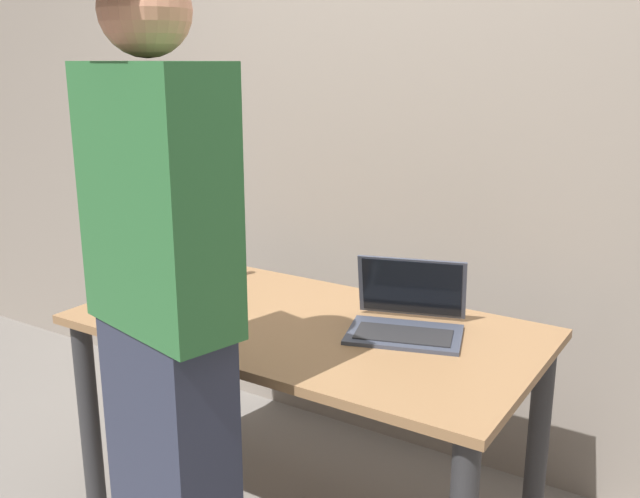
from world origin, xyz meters
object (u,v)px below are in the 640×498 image
(beer_bottle_amber, at_px, (203,270))
(beer_bottle_green, at_px, (210,252))
(laptop, at_px, (407,316))
(beer_bottle_brown, at_px, (204,265))
(person_figure, at_px, (164,323))

(beer_bottle_amber, bearing_deg, beer_bottle_green, 124.03)
(laptop, height_order, beer_bottle_amber, beer_bottle_amber)
(beer_bottle_green, height_order, beer_bottle_brown, beer_bottle_green)
(beer_bottle_amber, distance_m, beer_bottle_brown, 0.08)
(laptop, relative_size, person_figure, 0.23)
(laptop, distance_m, person_figure, 0.78)
(beer_bottle_amber, xyz_separation_m, beer_bottle_brown, (-0.05, 0.06, -0.01))
(person_figure, bearing_deg, beer_bottle_brown, 124.45)
(beer_bottle_green, height_order, person_figure, person_figure)
(beer_bottle_brown, bearing_deg, beer_bottle_green, 119.48)
(beer_bottle_amber, xyz_separation_m, beer_bottle_green, (-0.10, 0.15, 0.02))
(beer_bottle_brown, bearing_deg, beer_bottle_amber, -50.34)
(beer_bottle_brown, relative_size, person_figure, 0.16)
(laptop, height_order, person_figure, person_figure)
(beer_bottle_amber, distance_m, person_figure, 0.70)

